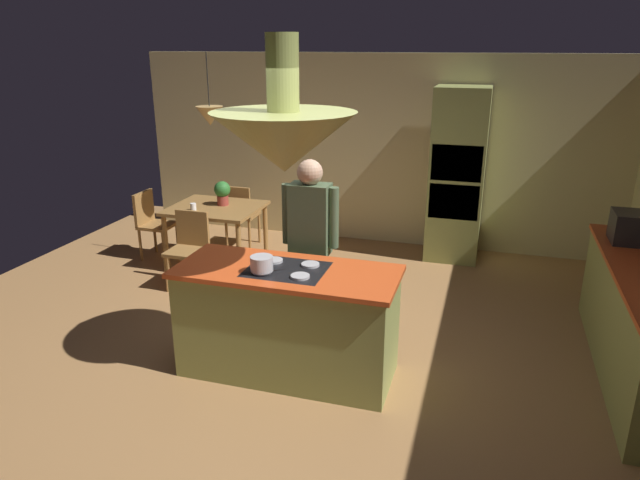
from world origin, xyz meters
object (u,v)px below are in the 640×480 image
(chair_by_back_wall, at_px, (240,212))
(cooking_pot_on_cooktop, at_px, (262,264))
(person_at_island, at_px, (310,239))
(oven_tower, at_px, (457,175))
(potted_plant_on_table, at_px, (222,192))
(chair_facing_island, at_px, (189,244))
(cup_on_table, at_px, (193,207))
(dining_table, at_px, (216,214))
(chair_at_corner, at_px, (152,220))
(microwave_on_counter, at_px, (639,228))
(kitchen_island, at_px, (288,321))

(chair_by_back_wall, distance_m, cooking_pot_on_cooktop, 3.34)
(person_at_island, xyz_separation_m, cooking_pot_on_cooktop, (-0.15, -0.78, 0.03))
(oven_tower, relative_size, potted_plant_on_table, 7.26)
(chair_facing_island, xyz_separation_m, cup_on_table, (-0.17, 0.46, 0.30))
(chair_by_back_wall, bearing_deg, dining_table, 90.00)
(dining_table, height_order, chair_at_corner, chair_at_corner)
(oven_tower, height_order, microwave_on_counter, oven_tower)
(chair_by_back_wall, xyz_separation_m, microwave_on_counter, (4.54, -1.25, 0.57))
(chair_at_corner, bearing_deg, cooking_pot_on_cooktop, -132.16)
(dining_table, height_order, cup_on_table, cup_on_table)
(dining_table, bearing_deg, chair_facing_island, -90.00)
(chair_facing_island, distance_m, chair_by_back_wall, 1.38)
(dining_table, xyz_separation_m, chair_by_back_wall, (0.00, 0.69, -0.16))
(chair_by_back_wall, bearing_deg, chair_at_corner, 36.79)
(oven_tower, bearing_deg, cup_on_table, -155.14)
(chair_facing_island, xyz_separation_m, cooking_pot_on_cooktop, (1.54, -1.54, 0.51))
(person_at_island, distance_m, cooking_pot_on_cooktop, 0.80)
(chair_facing_island, distance_m, chair_at_corner, 1.15)
(oven_tower, height_order, chair_at_corner, oven_tower)
(chair_facing_island, height_order, cooking_pot_on_cooktop, cooking_pot_on_cooktop)
(kitchen_island, bearing_deg, chair_by_back_wall, 121.36)
(chair_at_corner, distance_m, potted_plant_on_table, 1.07)
(chair_facing_island, distance_m, potted_plant_on_table, 0.90)
(dining_table, bearing_deg, cup_on_table, -126.48)
(microwave_on_counter, relative_size, cooking_pot_on_cooktop, 2.56)
(kitchen_island, distance_m, microwave_on_counter, 3.29)
(chair_at_corner, xyz_separation_m, microwave_on_counter, (5.46, -0.56, 0.57))
(oven_tower, bearing_deg, person_at_island, -113.20)
(cup_on_table, bearing_deg, kitchen_island, -44.88)
(oven_tower, bearing_deg, potted_plant_on_table, -159.16)
(chair_at_corner, xyz_separation_m, cup_on_table, (0.75, -0.23, 0.30))
(kitchen_island, relative_size, cup_on_table, 20.21)
(kitchen_island, relative_size, oven_tower, 0.84)
(kitchen_island, height_order, cooking_pot_on_cooktop, cooking_pot_on_cooktop)
(person_at_island, height_order, cooking_pot_on_cooktop, person_at_island)
(person_at_island, relative_size, potted_plant_on_table, 5.70)
(dining_table, xyz_separation_m, chair_facing_island, (0.00, -0.69, -0.16))
(oven_tower, bearing_deg, microwave_on_counter, -44.34)
(cooking_pot_on_cooktop, bearing_deg, microwave_on_counter, 29.14)
(chair_by_back_wall, relative_size, cup_on_table, 9.67)
(oven_tower, distance_m, cooking_pot_on_cooktop, 3.60)
(person_at_island, distance_m, chair_at_corner, 3.02)
(person_at_island, bearing_deg, cooking_pot_on_cooktop, -100.87)
(kitchen_island, distance_m, dining_table, 2.71)
(kitchen_island, bearing_deg, oven_tower, 71.26)
(kitchen_island, relative_size, cooking_pot_on_cooktop, 10.11)
(chair_at_corner, height_order, potted_plant_on_table, potted_plant_on_table)
(chair_by_back_wall, height_order, microwave_on_counter, microwave_on_counter)
(dining_table, height_order, chair_facing_island, chair_facing_island)
(kitchen_island, distance_m, chair_by_back_wall, 3.27)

